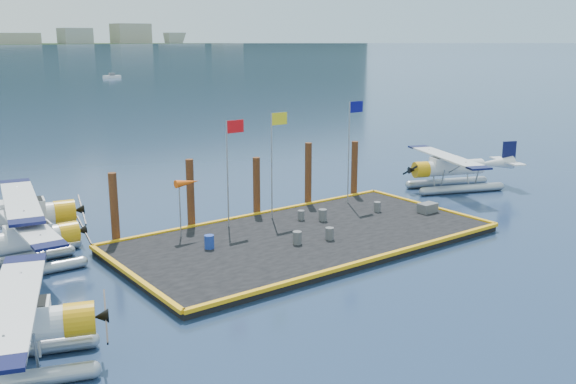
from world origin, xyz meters
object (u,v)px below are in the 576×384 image
(seaplane_a, at_px, (4,333))
(seaplane_c, at_px, (14,220))
(seaplane_d, at_px, (451,170))
(flagpole_red, at_px, (230,157))
(windsock, at_px, (187,184))
(piling_3, at_px, (308,176))
(piling_4, at_px, (354,171))
(drum_4, at_px, (377,207))
(piling_2, at_px, (257,188))
(seaplane_b, at_px, (21,244))
(piling_0, at_px, (114,210))
(drum_1, at_px, (330,234))
(drum_5, at_px, (301,215))
(flagpole_blue, at_px, (351,137))
(drum_2, at_px, (323,215))
(drum_0, at_px, (209,242))
(piling_1, at_px, (191,196))
(flagpole_yellow, at_px, (274,149))
(crate, at_px, (428,208))
(drum_3, at_px, (297,238))

(seaplane_a, relative_size, seaplane_c, 0.92)
(seaplane_d, relative_size, flagpole_red, 1.55)
(seaplane_c, xyz_separation_m, windsock, (7.87, -4.30, 1.66))
(piling_3, height_order, piling_4, piling_3)
(drum_4, xyz_separation_m, windsock, (-11.54, 2.69, 2.53))
(windsock, bearing_deg, piling_2, 16.15)
(seaplane_b, bearing_deg, piling_0, 102.34)
(drum_1, bearing_deg, windsock, 137.14)
(seaplane_a, relative_size, seaplane_d, 1.01)
(drum_5, relative_size, piling_2, 0.15)
(seaplane_d, height_order, flagpole_blue, flagpole_blue)
(drum_2, bearing_deg, drum_4, -6.54)
(drum_1, distance_m, piling_3, 7.97)
(drum_0, relative_size, flagpole_blue, 0.11)
(drum_4, bearing_deg, piling_1, 157.82)
(drum_0, relative_size, piling_1, 0.17)
(flagpole_yellow, bearing_deg, drum_2, -50.47)
(drum_5, distance_m, windsock, 7.26)
(drum_4, bearing_deg, crate, -40.44)
(flagpole_red, bearing_deg, flagpole_blue, -0.00)
(piling_0, bearing_deg, seaplane_c, 148.44)
(seaplane_c, distance_m, flagpole_blue, 20.30)
(seaplane_a, xyz_separation_m, piling_1, (12.55, 10.52, 0.63))
(drum_4, relative_size, piling_2, 0.16)
(crate, bearing_deg, piling_1, 153.98)
(drum_1, distance_m, piling_0, 11.39)
(flagpole_blue, distance_m, windsock, 11.81)
(drum_0, bearing_deg, piling_3, 23.57)
(drum_4, height_order, piling_3, piling_3)
(seaplane_c, bearing_deg, piling_0, 69.58)
(seaplane_c, xyz_separation_m, drum_5, (14.54, -5.64, -0.89))
(drum_2, relative_size, flagpole_yellow, 0.11)
(seaplane_d, relative_size, drum_1, 14.52)
(drum_3, xyz_separation_m, flagpole_blue, (7.97, 4.76, 3.95))
(drum_4, distance_m, piling_1, 11.44)
(seaplane_c, relative_size, piling_2, 2.68)
(crate, bearing_deg, drum_0, 171.95)
(drum_1, distance_m, drum_5, 3.99)
(seaplane_c, relative_size, flagpole_blue, 1.57)
(drum_1, height_order, flagpole_red, flagpole_red)
(drum_2, bearing_deg, piling_0, 160.86)
(drum_0, distance_m, drum_5, 7.05)
(seaplane_d, height_order, piling_4, piling_4)
(piling_2, bearing_deg, seaplane_d, -7.92)
(flagpole_blue, relative_size, piling_2, 1.71)
(piling_0, distance_m, piling_1, 4.50)
(drum_1, bearing_deg, flagpole_red, 118.84)
(flagpole_blue, xyz_separation_m, piling_4, (1.80, 1.60, -2.69))
(flagpole_red, bearing_deg, drum_5, -18.84)
(drum_3, xyz_separation_m, flagpole_yellow, (1.98, 4.76, 3.78))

